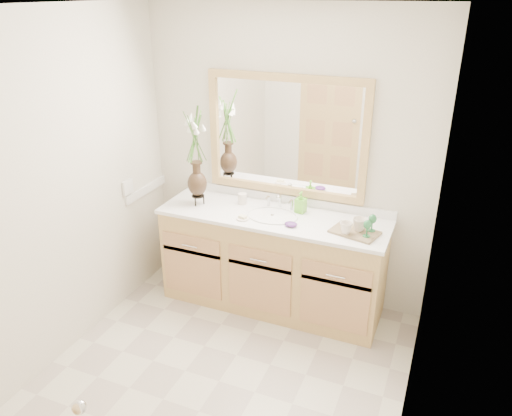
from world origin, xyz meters
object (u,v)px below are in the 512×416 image
at_px(tumbler, 242,199).
at_px(soap_bottle, 301,203).
at_px(tray, 355,232).
at_px(flower_vase, 195,144).

xyz_separation_m(tumbler, soap_bottle, (0.50, 0.02, 0.03)).
height_order(soap_bottle, tray, soap_bottle).
height_order(flower_vase, tumbler, flower_vase).
bearing_deg(tray, soap_bottle, 171.18).
xyz_separation_m(tumbler, tray, (0.98, -0.18, -0.04)).
height_order(tumbler, soap_bottle, soap_bottle).
bearing_deg(tumbler, tray, -10.55).
bearing_deg(flower_vase, tray, -1.45).
distance_m(flower_vase, tumbler, 0.60).
height_order(tumbler, tray, tumbler).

